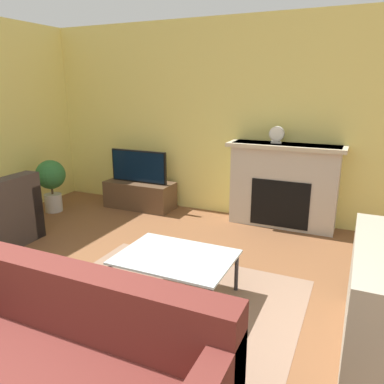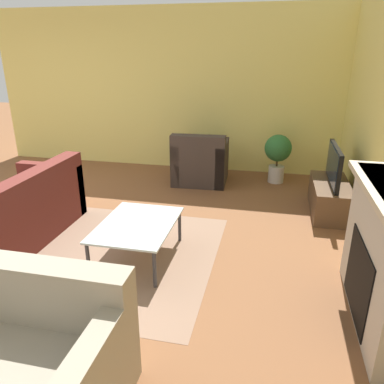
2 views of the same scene
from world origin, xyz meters
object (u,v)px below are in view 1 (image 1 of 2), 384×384
coffee_table (176,259)px  mantel_clock (277,135)px  potted_plant (51,180)px  couch_sectional (52,382)px  tv (139,166)px

coffee_table → mantel_clock: (0.36, 2.17, 0.85)m
coffee_table → potted_plant: 3.05m
couch_sectional → coffee_table: couch_sectional is taller
potted_plant → mantel_clock: bearing=14.9°
coffee_table → potted_plant: bearing=153.7°
couch_sectional → coffee_table: size_ratio=1.93×
tv → couch_sectional: tv is taller
couch_sectional → mantel_clock: size_ratio=8.75×
couch_sectional → coffee_table: bearing=89.9°
tv → coffee_table: size_ratio=0.93×
tv → mantel_clock: (2.01, 0.13, 0.57)m
tv → coffee_table: (1.65, -2.04, -0.29)m
couch_sectional → mantel_clock: 3.76m
coffee_table → mantel_clock: bearing=80.6°
coffee_table → potted_plant: potted_plant is taller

